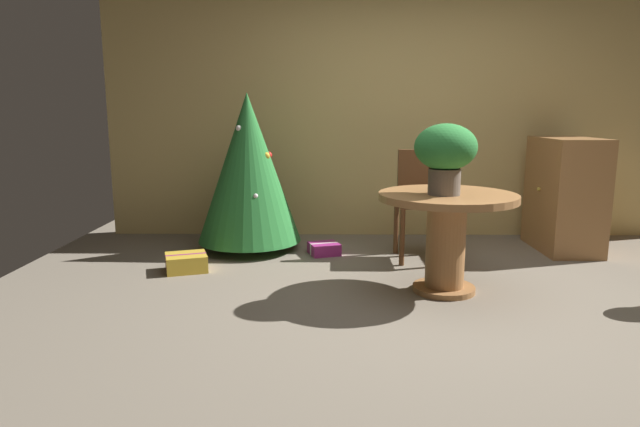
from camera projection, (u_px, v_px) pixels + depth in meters
ground_plane at (442, 306)px, 3.61m from camera, size 6.60×6.60×0.00m
back_wall_panel at (402, 109)px, 5.53m from camera, size 6.00×0.10×2.60m
round_dining_table at (446, 226)px, 3.83m from camera, size 0.96×0.96×0.71m
flower_vase at (446, 151)px, 3.68m from camera, size 0.42×0.42×0.48m
wooden_chair_far at (423, 196)px, 4.75m from camera, size 0.47×0.45×0.94m
holiday_tree at (248, 168)px, 4.98m from camera, size 0.95×0.95×1.44m
gift_box_purple at (324, 249)px, 4.92m from camera, size 0.32×0.30×0.10m
gift_box_gold at (186, 263)px, 4.41m from camera, size 0.39×0.37×0.14m
wooden_cabinet at (565, 195)px, 5.01m from camera, size 0.49×0.82×1.04m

